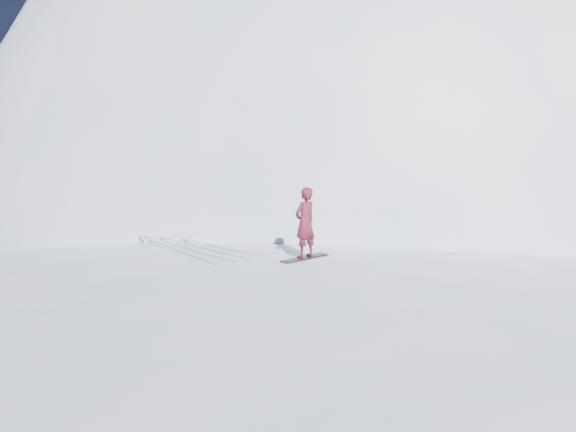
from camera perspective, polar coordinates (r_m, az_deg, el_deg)
ground at (r=12.30m, az=-0.51°, el=-18.79°), size 400.00×400.00×0.00m
near_ridge at (r=15.18m, az=-2.61°, el=-13.69°), size 36.00×28.00×4.80m
summit_peak at (r=45.28m, az=8.43°, el=0.03°), size 60.00×56.00×56.00m
peak_shoulder at (r=33.87m, az=-1.66°, el=-2.19°), size 28.00×24.00×18.00m
wind_bumps at (r=13.85m, az=-6.96°, el=-15.82°), size 16.00×14.40×1.00m
snowboard at (r=14.61m, az=1.90°, el=-4.64°), size 1.74×0.79×0.03m
snowboarder at (r=14.44m, az=1.91°, el=-0.72°), size 0.83×0.66×1.99m
board_tracks at (r=16.63m, az=-10.64°, el=-3.33°), size 2.41×5.96×0.04m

